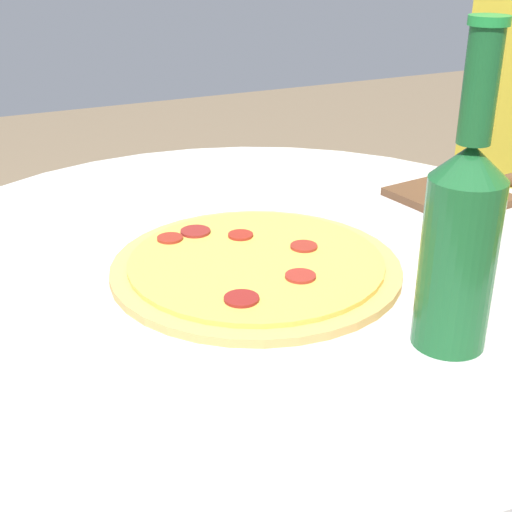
# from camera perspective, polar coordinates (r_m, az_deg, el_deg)

# --- Properties ---
(table) EXTENTS (0.95, 0.95, 0.73)m
(table) POSITION_cam_1_polar(r_m,az_deg,el_deg) (1.00, -0.24, -9.83)
(table) COLOR silver
(table) RESTS_ON ground_plane
(pizza) EXTENTS (0.35, 0.35, 0.02)m
(pizza) POSITION_cam_1_polar(r_m,az_deg,el_deg) (0.85, -0.02, -0.75)
(pizza) COLOR tan
(pizza) RESTS_ON table
(beer_bottle) EXTENTS (0.07, 0.07, 0.31)m
(beer_bottle) POSITION_cam_1_polar(r_m,az_deg,el_deg) (0.69, 16.06, 1.57)
(beer_bottle) COLOR #195628
(beer_bottle) RESTS_ON table
(pizza_paddle) EXTENTS (0.16, 0.28, 0.02)m
(pizza_paddle) POSITION_cam_1_polar(r_m,az_deg,el_deg) (1.13, 16.16, 4.86)
(pizza_paddle) COLOR brown
(pizza_paddle) RESTS_ON table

